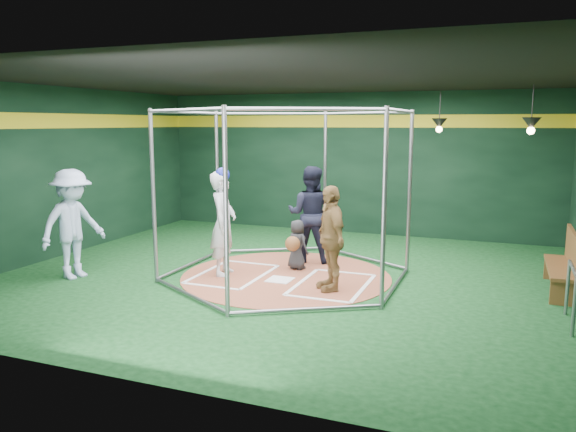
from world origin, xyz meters
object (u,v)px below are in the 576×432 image
at_px(batter_figure, 223,222).
at_px(umpire, 310,214).
at_px(visitor_leopard, 331,238).
at_px(dugout_bench, 566,262).

relative_size(batter_figure, umpire, 1.03).
relative_size(batter_figure, visitor_leopard, 1.12).
height_order(batter_figure, umpire, batter_figure).
height_order(visitor_leopard, umpire, umpire).
xyz_separation_m(batter_figure, visitor_leopard, (2.10, -0.22, -0.10)).
distance_m(umpire, dugout_bench, 4.63).
bearing_deg(batter_figure, dugout_bench, 10.58).
xyz_separation_m(visitor_leopard, umpire, (-0.95, 1.72, 0.08)).
bearing_deg(dugout_bench, visitor_leopard, -160.51).
bearing_deg(batter_figure, visitor_leopard, -5.86).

